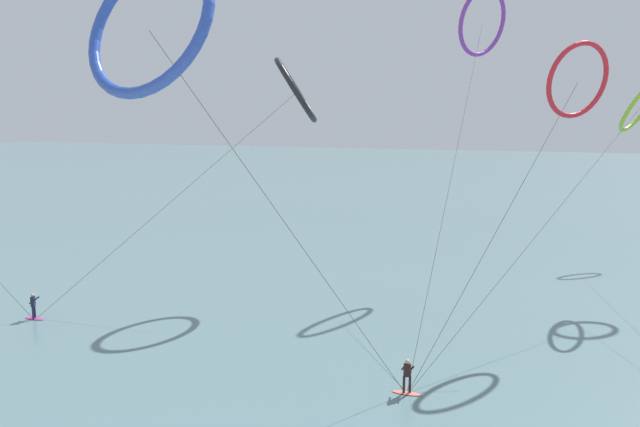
# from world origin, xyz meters

# --- Properties ---
(sea_water) EXTENTS (400.00, 200.00, 0.08)m
(sea_water) POSITION_xyz_m (0.00, 104.98, 0.04)
(sea_water) COLOR slate
(sea_water) RESTS_ON ground
(surfer_coral) EXTENTS (1.40, 0.66, 1.70)m
(surfer_coral) POSITION_xyz_m (5.04, 17.71, 0.82)
(surfer_coral) COLOR #EA7260
(surfer_coral) RESTS_ON ground
(surfer_magenta) EXTENTS (1.40, 0.67, 1.70)m
(surfer_magenta) POSITION_xyz_m (-19.37, 20.48, 0.82)
(surfer_magenta) COLOR #CC288E
(surfer_magenta) RESTS_ON ground
(kite_cobalt) EXTENTS (10.78, 9.74, 18.68)m
(kite_cobalt) POSITION_xyz_m (-2.78, 9.76, 16.06)
(kite_cobalt) COLOR #2647B7
(kite_cobalt) RESTS_ON ground
(kite_charcoal) EXTENTS (15.83, 14.87, 17.01)m
(kite_charcoal) POSITION_xyz_m (-5.90, 32.30, 14.64)
(kite_charcoal) COLOR black
(kite_charcoal) RESTS_ON ground
(kite_violet) EXTENTS (4.33, 27.14, 22.77)m
(kite_violet) POSITION_xyz_m (6.17, 42.16, 20.09)
(kite_violet) COLOR purple
(kite_violet) RESTS_ON ground
(kite_crimson) EXTENTS (9.64, 14.88, 17.23)m
(kite_crimson) POSITION_xyz_m (12.52, 30.59, 14.95)
(kite_crimson) COLOR red
(kite_crimson) RESTS_ON ground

